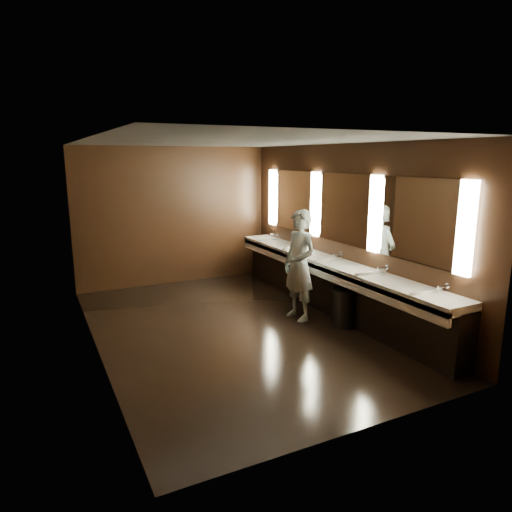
{
  "coord_description": "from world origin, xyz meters",
  "views": [
    {
      "loc": [
        -2.67,
        -6.08,
        2.58
      ],
      "look_at": [
        0.37,
        0.0,
        1.11
      ],
      "focal_mm": 32.0,
      "sensor_mm": 36.0,
      "label": 1
    }
  ],
  "objects": [
    {
      "name": "floor",
      "position": [
        0.0,
        0.0,
        0.0
      ],
      "size": [
        6.0,
        6.0,
        0.0
      ],
      "primitive_type": "plane",
      "color": "black",
      "rests_on": "ground"
    },
    {
      "name": "ceiling",
      "position": [
        0.0,
        0.0,
        2.8
      ],
      "size": [
        4.0,
        6.0,
        0.02
      ],
      "primitive_type": "cube",
      "color": "#2D2D2B",
      "rests_on": "wall_back"
    },
    {
      "name": "wall_back",
      "position": [
        0.0,
        3.0,
        1.4
      ],
      "size": [
        4.0,
        0.02,
        2.8
      ],
      "primitive_type": "cube",
      "color": "black",
      "rests_on": "floor"
    },
    {
      "name": "wall_front",
      "position": [
        0.0,
        -3.0,
        1.4
      ],
      "size": [
        4.0,
        0.02,
        2.8
      ],
      "primitive_type": "cube",
      "color": "black",
      "rests_on": "floor"
    },
    {
      "name": "wall_left",
      "position": [
        -2.0,
        0.0,
        1.4
      ],
      "size": [
        0.02,
        6.0,
        2.8
      ],
      "primitive_type": "cube",
      "color": "black",
      "rests_on": "floor"
    },
    {
      "name": "wall_right",
      "position": [
        2.0,
        0.0,
        1.4
      ],
      "size": [
        0.02,
        6.0,
        2.8
      ],
      "primitive_type": "cube",
      "color": "black",
      "rests_on": "floor"
    },
    {
      "name": "sink_counter",
      "position": [
        1.79,
        0.0,
        0.5
      ],
      "size": [
        0.55,
        5.4,
        1.01
      ],
      "color": "black",
      "rests_on": "floor"
    },
    {
      "name": "mirror_band",
      "position": [
        1.98,
        -0.0,
        1.75
      ],
      "size": [
        0.06,
        5.03,
        1.15
      ],
      "color": "#FFF6CF",
      "rests_on": "wall_right"
    },
    {
      "name": "person",
      "position": [
        1.12,
        -0.06,
        0.89
      ],
      "size": [
        0.51,
        0.7,
        1.78
      ],
      "primitive_type": "imported",
      "rotation": [
        0.0,
        0.0,
        -1.43
      ],
      "color": "#9CD4E8",
      "rests_on": "floor"
    },
    {
      "name": "trash_bin",
      "position": [
        1.58,
        -0.67,
        0.3
      ],
      "size": [
        0.46,
        0.46,
        0.6
      ],
      "primitive_type": "cylinder",
      "rotation": [
        0.0,
        0.0,
        0.21
      ],
      "color": "black",
      "rests_on": "floor"
    }
  ]
}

